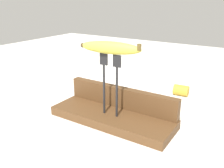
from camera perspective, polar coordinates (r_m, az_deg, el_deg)
name	(u,v)px	position (r m, az deg, el deg)	size (l,w,h in m)	color
ground_plane	(112,121)	(0.81, 0.00, -8.60)	(3.00, 3.00, 0.00)	silver
wooden_board	(112,117)	(0.81, 0.00, -7.69)	(0.40, 0.14, 0.03)	brown
board_backstop	(121,97)	(0.83, 2.18, -3.09)	(0.40, 0.03, 0.07)	brown
fork_stand_center	(110,80)	(0.75, -0.40, 0.99)	(0.07, 0.01, 0.20)	black
banana_raised_center	(110,48)	(0.72, -0.42, 8.39)	(0.19, 0.06, 0.04)	#DBD147
banana_chunk_near	(181,90)	(1.05, 15.59, -1.39)	(0.06, 0.05, 0.04)	gold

